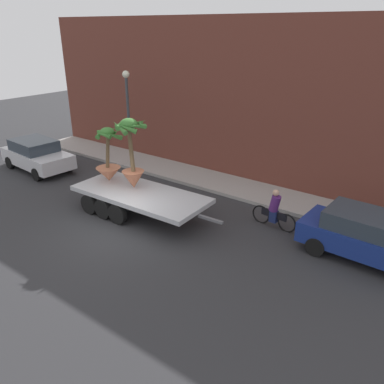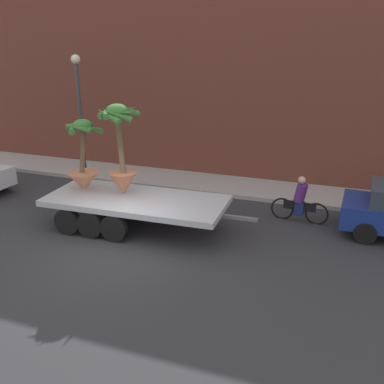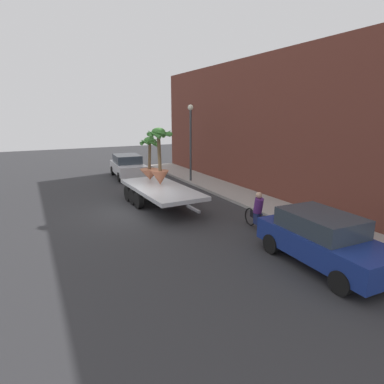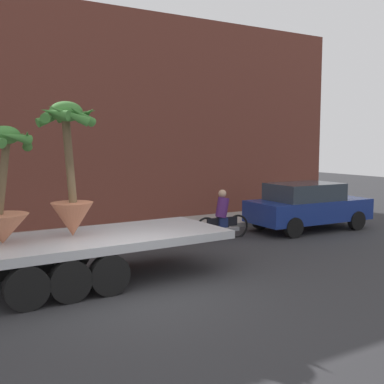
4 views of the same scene
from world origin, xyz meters
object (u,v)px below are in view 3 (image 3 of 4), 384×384
object	(u,v)px
cyclist	(258,213)
trailing_car	(128,166)
potted_palm_rear	(150,164)
parked_car	(323,239)
street_lamp	(191,133)
potted_palm_middle	(160,158)
flatbed_trailer	(159,190)

from	to	relation	value
cyclist	trailing_car	bearing A→B (deg)	-173.12
potted_palm_rear	parked_car	distance (m)	10.09
parked_car	street_lamp	distance (m)	12.68
potted_palm_rear	potted_palm_middle	xyz separation A→B (m)	(1.34, 0.04, 0.48)
potted_palm_rear	street_lamp	size ratio (longest dim) A/B	0.47
trailing_car	potted_palm_rear	bearing A→B (deg)	-4.95
flatbed_trailer	trailing_car	xyz separation A→B (m)	(-7.75, 0.68, 0.07)
potted_palm_rear	street_lamp	distance (m)	4.63
flatbed_trailer	potted_palm_rear	distance (m)	1.93
flatbed_trailer	potted_palm_rear	bearing A→B (deg)	174.81
cyclist	trailing_car	world-z (taller)	trailing_car
potted_palm_rear	street_lamp	xyz separation A→B (m)	(-2.45, 3.67, 1.41)
trailing_car	street_lamp	bearing A→B (deg)	40.37
flatbed_trailer	potted_palm_middle	bearing A→B (deg)	145.12
potted_palm_middle	cyclist	world-z (taller)	potted_palm_middle
flatbed_trailer	parked_car	bearing A→B (deg)	13.60
trailing_car	cyclist	bearing A→B (deg)	6.88
potted_palm_rear	trailing_car	distance (m)	6.24
potted_palm_rear	potted_palm_middle	size ratio (longest dim) A/B	0.82
potted_palm_rear	trailing_car	world-z (taller)	potted_palm_rear
parked_car	trailing_car	size ratio (longest dim) A/B	0.98
parked_car	trailing_car	bearing A→B (deg)	-175.29
parked_car	street_lamp	world-z (taller)	street_lamp
parked_car	street_lamp	bearing A→B (deg)	171.60
potted_palm_rear	parked_car	bearing A→B (deg)	10.63
trailing_car	street_lamp	distance (m)	5.41
cyclist	street_lamp	bearing A→B (deg)	169.89
parked_car	trailing_car	xyz separation A→B (m)	(-16.01, -1.32, 0.00)
flatbed_trailer	potted_palm_middle	world-z (taller)	potted_palm_middle
flatbed_trailer	street_lamp	world-z (taller)	street_lamp
potted_palm_middle	street_lamp	distance (m)	5.33
potted_palm_middle	cyclist	xyz separation A→B (m)	(5.22, 2.02, -1.63)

